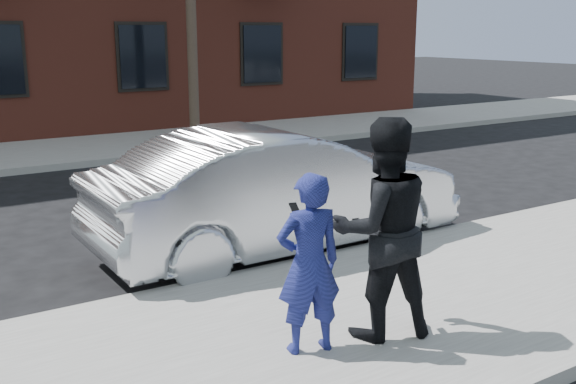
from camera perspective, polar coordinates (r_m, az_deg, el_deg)
ground at (r=6.53m, az=-3.13°, el=-13.19°), size 100.00×100.00×0.00m
near_sidewalk at (r=6.30m, az=-1.99°, el=-13.46°), size 50.00×3.50×0.15m
near_curb at (r=7.77m, az=-8.81°, el=-8.20°), size 50.00×0.10×0.15m
far_sidewalk at (r=16.83m, az=-22.28°, el=2.80°), size 50.00×3.50×0.15m
far_curb at (r=15.09m, az=-21.02°, el=1.77°), size 50.00×0.10×0.15m
silver_sedan at (r=9.03m, az=-0.80°, el=0.16°), size 5.12×1.84×1.68m
man_hoodie at (r=5.87m, az=1.78°, el=-6.08°), size 0.66×0.55×1.62m
man_peacoat at (r=6.19m, az=7.92°, el=-3.11°), size 1.18×1.03×2.05m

